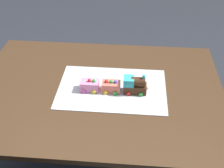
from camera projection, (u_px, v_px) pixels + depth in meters
dining_table at (98, 103)px, 1.72m from camera, size 1.40×1.00×0.74m
cake_board at (112, 89)px, 1.65m from camera, size 0.60×0.40×0.00m
cake_locomotive at (135, 85)px, 1.60m from camera, size 0.14×0.08×0.12m
cake_car_caboose_coral at (111, 86)px, 1.62m from camera, size 0.10×0.08×0.07m
cake_car_gondola_bubblegum at (90, 85)px, 1.62m from camera, size 0.10×0.08×0.07m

